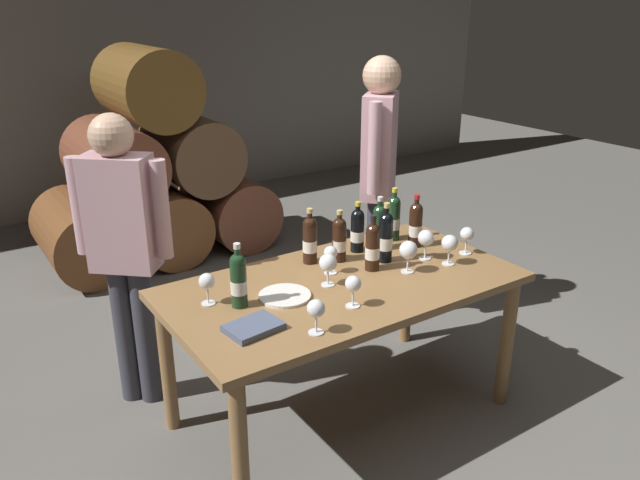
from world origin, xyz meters
TOP-DOWN VIEW (x-y plane):
  - ground_plane at (0.00, 0.00)m, footprint 14.00×14.00m
  - cellar_back_wall at (0.00, 4.20)m, footprint 10.00×0.24m
  - barrel_stack at (0.00, 2.60)m, footprint 1.86×0.90m
  - dining_table at (0.00, 0.00)m, footprint 1.70×0.90m
  - wine_bottle_0 at (0.56, 0.30)m, footprint 0.07×0.07m
  - wine_bottle_1 at (0.33, 0.09)m, footprint 0.07×0.07m
  - wine_bottle_2 at (0.13, 0.22)m, footprint 0.07×0.07m
  - wine_bottle_3 at (-0.53, 0.05)m, footprint 0.07×0.07m
  - wine_bottle_4 at (0.59, 0.16)m, footprint 0.07×0.07m
  - wine_bottle_5 at (-0.01, 0.29)m, footprint 0.07×0.07m
  - wine_bottle_6 at (0.40, 0.23)m, footprint 0.07×0.07m
  - wine_bottle_7 at (0.21, 0.04)m, footprint 0.07×0.07m
  - wine_bottle_8 at (0.29, 0.27)m, footprint 0.07×0.07m
  - wine_glass_0 at (-0.38, -0.33)m, footprint 0.08×0.08m
  - wine_glass_1 at (-0.08, 0.01)m, footprint 0.09×0.09m
  - wine_glass_2 at (0.57, -0.13)m, footprint 0.08×0.08m
  - wine_glass_3 at (-0.11, -0.23)m, footprint 0.07×0.07m
  - wine_glass_4 at (0.52, -0.01)m, footprint 0.08×0.08m
  - wine_glass_5 at (-0.63, 0.15)m, footprint 0.07×0.07m
  - wine_glass_6 at (0.75, -0.07)m, footprint 0.07×0.07m
  - wine_glass_7 at (0.01, 0.12)m, footprint 0.07×0.07m
  - wine_glass_8 at (0.33, -0.08)m, footprint 0.09×0.09m
  - tasting_notebook at (-0.58, -0.17)m, footprint 0.24×0.19m
  - serving_plate at (-0.32, 0.01)m, footprint 0.24×0.24m
  - sommelier_presenting at (0.81, 0.75)m, footprint 0.38×0.36m
  - taster_seated_left at (-0.81, 0.72)m, footprint 0.39×0.35m

SIDE VIEW (x-z plane):
  - ground_plane at x=0.00m, z-range 0.00..0.00m
  - barrel_stack at x=0.00m, z-range -0.18..1.51m
  - dining_table at x=0.00m, z-range 0.29..1.05m
  - serving_plate at x=-0.32m, z-range 0.76..0.77m
  - tasting_notebook at x=-0.58m, z-range 0.76..0.79m
  - wine_glass_7 at x=0.01m, z-range 0.79..0.93m
  - wine_glass_3 at x=-0.11m, z-range 0.79..0.94m
  - wine_glass_5 at x=-0.63m, z-range 0.79..0.94m
  - wine_glass_6 at x=0.75m, z-range 0.79..0.94m
  - wine_glass_0 at x=-0.38m, z-range 0.79..0.94m
  - wine_glass_2 at x=0.57m, z-range 0.79..0.95m
  - wine_glass_4 at x=0.52m, z-range 0.79..0.95m
  - wine_glass_1 at x=-0.08m, z-range 0.79..0.95m
  - wine_glass_8 at x=0.33m, z-range 0.79..0.96m
  - wine_bottle_2 at x=0.13m, z-range 0.74..1.02m
  - wine_bottle_8 at x=0.29m, z-range 0.74..1.02m
  - wine_bottle_7 at x=0.21m, z-range 0.74..1.03m
  - wine_bottle_5 at x=-0.01m, z-range 0.74..1.03m
  - wine_bottle_4 at x=0.59m, z-range 0.74..1.03m
  - wine_bottle_6 at x=0.40m, z-range 0.74..1.04m
  - wine_bottle_3 at x=-0.53m, z-range 0.74..1.04m
  - wine_bottle_0 at x=0.56m, z-range 0.74..1.04m
  - wine_bottle_1 at x=0.33m, z-range 0.74..1.05m
  - taster_seated_left at x=-0.81m, z-range 0.15..1.69m
  - sommelier_presenting at x=0.81m, z-range 0.19..1.90m
  - cellar_back_wall at x=0.00m, z-range 0.00..2.80m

